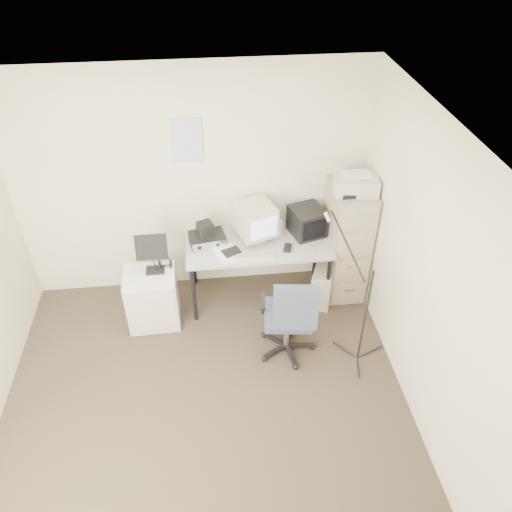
{
  "coord_description": "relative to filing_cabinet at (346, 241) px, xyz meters",
  "views": [
    {
      "loc": [
        0.13,
        -2.68,
        3.8
      ],
      "look_at": [
        0.55,
        0.95,
        0.95
      ],
      "focal_mm": 35.0,
      "sensor_mm": 36.0,
      "label": 1
    }
  ],
  "objects": [
    {
      "name": "headphones",
      "position": [
        -1.91,
        -0.2,
        0.03
      ],
      "size": [
        0.17,
        0.17,
        0.03
      ],
      "primitive_type": "torus",
      "rotation": [
        0.0,
        0.0,
        0.2
      ],
      "color": "black",
      "rests_on": "side_cart"
    },
    {
      "name": "keyboard",
      "position": [
        -1.02,
        -0.25,
        0.09
      ],
      "size": [
        0.43,
        0.18,
        0.02
      ],
      "primitive_type": "cube",
      "rotation": [
        0.0,
        0.0,
        -0.08
      ],
      "color": "tan",
      "rests_on": "desk"
    },
    {
      "name": "ceiling",
      "position": [
        -1.58,
        -1.48,
        1.85
      ],
      "size": [
        3.6,
        3.6,
        0.01
      ],
      "primitive_type": "cube",
      "color": "white",
      "rests_on": "ground"
    },
    {
      "name": "radio_receiver",
      "position": [
        -1.47,
        0.03,
        0.13
      ],
      "size": [
        0.4,
        0.31,
        0.1
      ],
      "primitive_type": "cube",
      "rotation": [
        0.0,
        0.0,
        0.16
      ],
      "color": "black",
      "rests_on": "desk"
    },
    {
      "name": "music_stand",
      "position": [
        -2.01,
        -0.25,
        0.2
      ],
      "size": [
        0.34,
        0.25,
        0.45
      ],
      "primitive_type": "cube",
      "rotation": [
        0.0,
        0.0,
        0.32
      ],
      "color": "black",
      "rests_on": "side_cart"
    },
    {
      "name": "papers",
      "position": [
        -1.28,
        -0.18,
        0.09
      ],
      "size": [
        0.31,
        0.36,
        0.02
      ],
      "primitive_type": "cube",
      "rotation": [
        0.0,
        0.0,
        0.4
      ],
      "color": "white",
      "rests_on": "desk"
    },
    {
      "name": "crt_tv",
      "position": [
        -0.42,
        0.09,
        0.23
      ],
      "size": [
        0.4,
        0.42,
        0.29
      ],
      "primitive_type": "cube",
      "rotation": [
        0.0,
        0.0,
        0.29
      ],
      "color": "black",
      "rests_on": "desk"
    },
    {
      "name": "mic_stand",
      "position": [
        -0.09,
        -1.05,
        0.08
      ],
      "size": [
        0.03,
        0.03,
        1.45
      ],
      "primitive_type": "cylinder",
      "rotation": [
        0.0,
        0.0,
        1.87
      ],
      "color": "black",
      "rests_on": "floor"
    },
    {
      "name": "wall_back",
      "position": [
        -1.58,
        0.32,
        0.6
      ],
      "size": [
        3.6,
        0.02,
        2.5
      ],
      "primitive_type": "cube",
      "color": "#FAF1CE",
      "rests_on": "ground"
    },
    {
      "name": "wall_right",
      "position": [
        0.22,
        -1.48,
        0.6
      ],
      "size": [
        0.02,
        3.6,
        2.5
      ],
      "primitive_type": "cube",
      "color": "#FAF1CE",
      "rests_on": "ground"
    },
    {
      "name": "pc_tower",
      "position": [
        -0.25,
        -0.15,
        -0.44
      ],
      "size": [
        0.36,
        0.5,
        0.43
      ],
      "primitive_type": "cube",
      "rotation": [
        0.0,
        0.0,
        -0.39
      ],
      "color": "tan",
      "rests_on": "floor"
    },
    {
      "name": "radio_speaker",
      "position": [
        -1.49,
        0.03,
        0.26
      ],
      "size": [
        0.19,
        0.18,
        0.14
      ],
      "primitive_type": "cube",
      "rotation": [
        0.0,
        0.0,
        0.4
      ],
      "color": "black",
      "rests_on": "radio_receiver"
    },
    {
      "name": "wall_calendar",
      "position": [
        -1.6,
        0.31,
        1.1
      ],
      "size": [
        0.3,
        0.02,
        0.44
      ],
      "primitive_type": "cube",
      "color": "white",
      "rests_on": "wall_back"
    },
    {
      "name": "office_chair",
      "position": [
        -0.77,
        -0.85,
        -0.16
      ],
      "size": [
        0.63,
        0.63,
        0.99
      ],
      "primitive_type": "cube",
      "rotation": [
        0.0,
        0.0,
        -0.12
      ],
      "color": "#3E4857",
      "rests_on": "floor"
    },
    {
      "name": "printer",
      "position": [
        0.0,
        -0.06,
        0.73
      ],
      "size": [
        0.45,
        0.34,
        0.16
      ],
      "primitive_type": "cube",
      "rotation": [
        0.0,
        0.0,
        -0.14
      ],
      "color": "tan",
      "rests_on": "filing_cabinet"
    },
    {
      "name": "crt_monitor",
      "position": [
        -0.97,
        0.07,
        0.28
      ],
      "size": [
        0.46,
        0.47,
        0.39
      ],
      "primitive_type": "cube",
      "rotation": [
        0.0,
        0.0,
        0.33
      ],
      "color": "tan",
      "rests_on": "desk"
    },
    {
      "name": "desk",
      "position": [
        -0.95,
        -0.03,
        -0.29
      ],
      "size": [
        1.5,
        0.7,
        0.73
      ],
      "primitive_type": "cube",
      "color": "beige",
      "rests_on": "floor"
    },
    {
      "name": "desk_speaker",
      "position": [
        -0.72,
        0.12,
        0.16
      ],
      "size": [
        0.08,
        0.08,
        0.15
      ],
      "primitive_type": "cube",
      "rotation": [
        0.0,
        0.0,
        -0.04
      ],
      "color": "beige",
      "rests_on": "desk"
    },
    {
      "name": "side_cart",
      "position": [
        -2.07,
        -0.31,
        -0.33
      ],
      "size": [
        0.52,
        0.42,
        0.63
      ],
      "primitive_type": "cube",
      "rotation": [
        0.0,
        0.0,
        0.02
      ],
      "color": "silver",
      "rests_on": "floor"
    },
    {
      "name": "filing_cabinet",
      "position": [
        0.0,
        0.0,
        0.0
      ],
      "size": [
        0.4,
        0.6,
        1.3
      ],
      "primitive_type": "cube",
      "color": "tan",
      "rests_on": "floor"
    },
    {
      "name": "mouse",
      "position": [
        -0.67,
        -0.17,
        0.1
      ],
      "size": [
        0.1,
        0.14,
        0.04
      ],
      "primitive_type": "cube",
      "rotation": [
        0.0,
        0.0,
        -0.28
      ],
      "color": "black",
      "rests_on": "desk"
    },
    {
      "name": "floor",
      "position": [
        -1.58,
        -1.48,
        -0.66
      ],
      "size": [
        3.6,
        3.6,
        0.01
      ],
      "primitive_type": "cube",
      "color": "#443827",
      "rests_on": "ground"
    }
  ]
}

